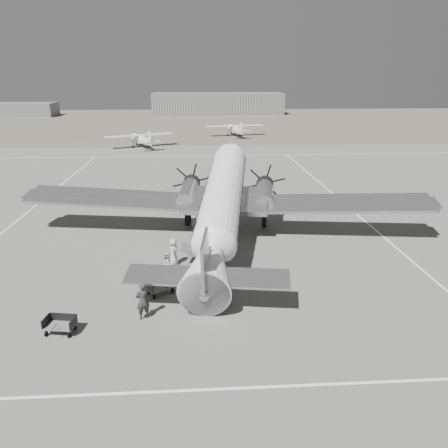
{
  "coord_description": "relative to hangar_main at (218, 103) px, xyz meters",
  "views": [
    {
      "loc": [
        -2.44,
        -28.35,
        11.86
      ],
      "look_at": [
        -0.61,
        0.02,
        2.2
      ],
      "focal_mm": 35.0,
      "sensor_mm": 36.0,
      "label": 1
    }
  ],
  "objects": [
    {
      "name": "ground",
      "position": [
        -5.0,
        -120.0,
        -3.3
      ],
      "size": [
        260.0,
        260.0,
        0.0
      ],
      "primitive_type": "plane",
      "color": "slate",
      "rests_on": "ground"
    },
    {
      "name": "taxi_line_near",
      "position": [
        -5.0,
        -134.0,
        -3.29
      ],
      "size": [
        60.0,
        0.15,
        0.01
      ],
      "primitive_type": "cube",
      "color": "white",
      "rests_on": "ground"
    },
    {
      "name": "taxi_line_right",
      "position": [
        7.0,
        -120.0,
        -3.29
      ],
      "size": [
        0.15,
        80.0,
        0.01
      ],
      "primitive_type": "cube",
      "color": "white",
      "rests_on": "ground"
    },
    {
      "name": "taxi_line_left",
      "position": [
        -23.0,
        -110.0,
        -3.29
      ],
      "size": [
        0.15,
        60.0,
        0.01
      ],
      "primitive_type": "cube",
      "color": "white",
      "rests_on": "ground"
    },
    {
      "name": "taxi_line_horizon",
      "position": [
        -5.0,
        -80.0,
        -3.29
      ],
      "size": [
        90.0,
        0.15,
        0.01
      ],
      "primitive_type": "cube",
      "color": "white",
      "rests_on": "ground"
    },
    {
      "name": "grass_infield",
      "position": [
        -5.0,
        -25.0,
        -3.3
      ],
      "size": [
        260.0,
        90.0,
        0.01
      ],
      "primitive_type": "cube",
      "color": "#58554A",
      "rests_on": "ground"
    },
    {
      "name": "hangar_main",
      "position": [
        0.0,
        0.0,
        0.0
      ],
      "size": [
        42.0,
        14.0,
        6.6
      ],
      "color": "slate",
      "rests_on": "ground"
    },
    {
      "name": "shed_secondary",
      "position": [
        -60.0,
        -5.0,
        -1.3
      ],
      "size": [
        18.0,
        10.0,
        4.0
      ],
      "primitive_type": "cube",
      "color": "slate",
      "rests_on": "ground"
    },
    {
      "name": "dc3_airliner",
      "position": [
        -5.61,
        -117.98,
        -0.24
      ],
      "size": [
        35.0,
        26.71,
        6.11
      ],
      "primitive_type": null,
      "rotation": [
        0.0,
        0.0,
        -0.15
      ],
      "color": "#BDBDC0",
      "rests_on": "ground"
    },
    {
      "name": "light_plane_left",
      "position": [
        -16.92,
        -71.12,
        -2.05
      ],
      "size": [
        15.06,
        13.96,
        2.5
      ],
      "primitive_type": null,
      "rotation": [
        0.0,
        0.0,
        0.44
      ],
      "color": "white",
      "rests_on": "ground"
    },
    {
      "name": "light_plane_right",
      "position": [
        0.72,
        -57.15,
        -2.04
      ],
      "size": [
        13.73,
        11.88,
        2.52
      ],
      "primitive_type": null,
      "rotation": [
        0.0,
        0.0,
        0.18
      ],
      "color": "white",
      "rests_on": "ground"
    },
    {
      "name": "baggage_cart_near",
      "position": [
        -9.64,
        -125.72,
        -2.85
      ],
      "size": [
        1.93,
        1.82,
        0.89
      ],
      "primitive_type": null,
      "rotation": [
        0.0,
        0.0,
        0.61
      ],
      "color": "slate",
      "rests_on": "ground"
    },
    {
      "name": "baggage_cart_far",
      "position": [
        -14.18,
        -129.48,
        -2.88
      ],
      "size": [
        1.66,
        1.3,
        0.85
      ],
      "primitive_type": null,
      "rotation": [
        0.0,
        0.0,
        -0.17
      ],
      "color": "slate",
      "rests_on": "ground"
    },
    {
      "name": "ground_crew",
      "position": [
        -10.3,
        -128.36,
        -2.28
      ],
      "size": [
        0.88,
        0.79,
        2.03
      ],
      "primitive_type": "imported",
      "rotation": [
        0.0,
        0.0,
        3.65
      ],
      "color": "#2E2E2E",
      "rests_on": "ground"
    },
    {
      "name": "ramp_agent",
      "position": [
        -9.28,
        -123.3,
        -2.5
      ],
      "size": [
        0.77,
        0.9,
        1.6
      ],
      "primitive_type": "imported",
      "rotation": [
        0.0,
        0.0,
        1.33
      ],
      "color": "silver",
      "rests_on": "ground"
    },
    {
      "name": "passenger",
      "position": [
        -9.04,
        -121.66,
        -2.39
      ],
      "size": [
        0.59,
        0.9,
        1.82
      ],
      "primitive_type": "imported",
      "rotation": [
        0.0,
        0.0,
        1.56
      ],
      "color": "#B6B5B3",
      "rests_on": "ground"
    }
  ]
}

